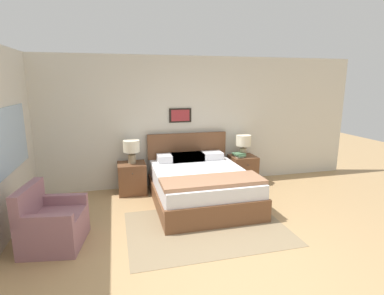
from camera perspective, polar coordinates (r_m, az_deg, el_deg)
name	(u,v)px	position (r m, az deg, el deg)	size (l,w,h in m)	color
ground_plane	(232,264)	(3.81, 7.54, -21.09)	(16.00, 16.00, 0.00)	tan
wall_back	(178,122)	(6.09, -2.64, 4.86)	(7.81, 0.09, 2.60)	beige
wall_left	(0,143)	(4.72, -32.70, 0.71)	(0.08, 5.35, 2.60)	beige
area_rug_main	(207,228)	(4.55, 2.78, -15.01)	(2.30, 1.64, 0.01)	#897556
bed	(200,184)	(5.33, 1.58, -7.04)	(1.63, 2.05, 1.09)	brown
armchair	(52,225)	(4.40, -25.19, -13.17)	(0.81, 0.87, 0.82)	#8E606B
nightstand_near_window	(132,178)	(5.88, -11.34, -5.73)	(0.52, 0.51, 0.59)	brown
nightstand_by_door	(243,170)	(6.40, 9.62, -4.16)	(0.52, 0.51, 0.59)	brown
table_lamp_near_window	(131,148)	(5.73, -11.45, -0.07)	(0.31, 0.31, 0.44)	gray
table_lamp_by_door	(243,142)	(6.26, 9.76, 1.05)	(0.31, 0.31, 0.44)	gray
book_thick_bottom	(239,156)	(6.23, 8.91, -1.67)	(0.17, 0.22, 0.03)	silver
book_hardcover_middle	(239,155)	(6.22, 8.92, -1.41)	(0.21, 0.30, 0.03)	#4C7551
book_novel_upper	(239,154)	(6.22, 8.93, -1.14)	(0.25, 0.25, 0.03)	#4C7551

